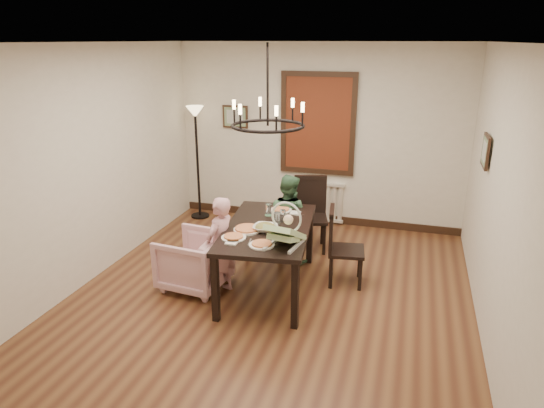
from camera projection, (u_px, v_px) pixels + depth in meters
The scene contains 17 objects.
room_shell at pixel (281, 170), 5.57m from camera, with size 4.51×5.00×2.81m.
dining_table at pixel (268, 233), 5.58m from camera, with size 1.15×1.80×0.79m.
chair_far at pixel (311, 215), 6.73m from camera, with size 0.46×0.46×1.04m, color black, non-canonical shape.
chair_right at pixel (347, 246), 5.79m from camera, with size 0.42×0.42×0.96m, color black, non-canonical shape.
armchair at pixel (194, 261), 5.75m from camera, with size 0.72×0.74×0.67m, color beige.
elderly_woman at pixel (220, 255), 5.55m from camera, with size 0.36×0.23×0.98m, color #CA8F96.
seated_man at pixel (288, 226), 6.38m from camera, with size 0.48×0.38×0.99m, color #3B6443.
baby_bouncer at pixel (285, 231), 5.00m from camera, with size 0.36×0.49×0.32m, color #B5DB97, non-canonical shape.
salad_bowl at pixel (265, 228), 5.40m from camera, with size 0.32×0.32×0.08m, color white.
pizza_platter at pixel (247, 229), 5.42m from camera, with size 0.31×0.31×0.04m, color tan.
drinking_glass at pixel (277, 218), 5.58m from camera, with size 0.08×0.08×0.16m, color silver.
window_blinds at pixel (318, 124), 7.40m from camera, with size 1.00×0.03×1.40m, color maroon.
radiator at pixel (316, 201), 7.83m from camera, with size 0.92×0.12×0.62m, color silver, non-canonical shape.
picture_back at pixel (235, 117), 7.76m from camera, with size 0.42×0.03×0.36m, color black.
picture_right at pixel (486, 151), 5.38m from camera, with size 0.42×0.03×0.36m, color black.
floor_lamp at pixel (198, 164), 7.86m from camera, with size 0.30×0.30×1.80m, color black, non-canonical shape.
chandelier at pixel (268, 126), 5.18m from camera, with size 0.80×0.80×0.04m, color black.
Camera 1 is at (1.43, -4.84, 2.83)m, focal length 32.00 mm.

